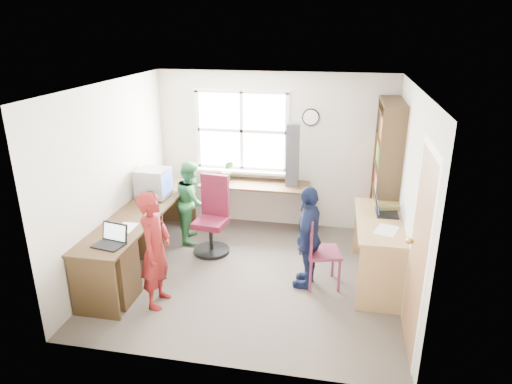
% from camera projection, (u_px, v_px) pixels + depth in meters
% --- Properties ---
extents(room, '(3.64, 3.44, 2.44)m').
position_uv_depth(room, '(255.00, 183.00, 5.55)').
color(room, '#433C35').
rests_on(room, ground).
extents(l_desk, '(2.38, 2.95, 0.75)m').
position_uv_depth(l_desk, '(145.00, 244.00, 5.70)').
color(l_desk, '#432F1A').
rests_on(l_desk, ground).
extents(right_desk, '(0.69, 1.45, 0.83)m').
position_uv_depth(right_desk, '(383.00, 237.00, 5.55)').
color(right_desk, tan).
rests_on(right_desk, ground).
extents(bookshelf, '(0.30, 1.02, 2.10)m').
position_uv_depth(bookshelf, '(385.00, 180.00, 6.34)').
color(bookshelf, '#432F1A').
rests_on(bookshelf, ground).
extents(swivel_chair, '(0.56, 0.56, 1.10)m').
position_uv_depth(swivel_chair, '(213.00, 220.00, 6.38)').
color(swivel_chair, black).
rests_on(swivel_chair, ground).
extents(wooden_chair, '(0.49, 0.49, 0.92)m').
position_uv_depth(wooden_chair, '(317.00, 248.00, 5.50)').
color(wooden_chair, maroon).
rests_on(wooden_chair, ground).
extents(crt_monitor, '(0.44, 0.39, 0.41)m').
position_uv_depth(crt_monitor, '(153.00, 183.00, 6.36)').
color(crt_monitor, '#97989B').
rests_on(crt_monitor, l_desk).
extents(laptop_left, '(0.37, 0.33, 0.22)m').
position_uv_depth(laptop_left, '(111.00, 240.00, 5.04)').
color(laptop_left, black).
rests_on(laptop_left, l_desk).
extents(laptop_right, '(0.31, 0.37, 0.25)m').
position_uv_depth(laptop_right, '(383.00, 209.00, 5.65)').
color(laptop_right, black).
rests_on(laptop_right, right_desk).
extents(speaker_a, '(0.10, 0.10, 0.16)m').
position_uv_depth(speaker_a, '(150.00, 198.00, 6.17)').
color(speaker_a, black).
rests_on(speaker_a, l_desk).
extents(speaker_b, '(0.09, 0.09, 0.18)m').
position_uv_depth(speaker_b, '(164.00, 187.00, 6.56)').
color(speaker_b, black).
rests_on(speaker_b, l_desk).
extents(cd_tower, '(0.20, 0.18, 0.94)m').
position_uv_depth(cd_tower, '(293.00, 155.00, 6.75)').
color(cd_tower, black).
rests_on(cd_tower, l_desk).
extents(game_box, '(0.40, 0.40, 0.06)m').
position_uv_depth(game_box, '(387.00, 205.00, 5.85)').
color(game_box, red).
rests_on(game_box, right_desk).
extents(paper_a, '(0.21, 0.29, 0.00)m').
position_uv_depth(paper_a, '(126.00, 228.00, 5.46)').
color(paper_a, silver).
rests_on(paper_a, l_desk).
extents(paper_b, '(0.31, 0.37, 0.00)m').
position_uv_depth(paper_b, '(386.00, 230.00, 5.19)').
color(paper_b, silver).
rests_on(paper_b, right_desk).
extents(potted_plant, '(0.20, 0.17, 0.33)m').
position_uv_depth(potted_plant, '(228.00, 171.00, 7.04)').
color(potted_plant, '#307A34').
rests_on(potted_plant, l_desk).
extents(person_red, '(0.33, 0.50, 1.37)m').
position_uv_depth(person_red, '(155.00, 250.00, 5.06)').
color(person_red, maroon).
rests_on(person_red, ground).
extents(person_green, '(0.59, 0.68, 1.21)m').
position_uv_depth(person_green, '(192.00, 201.00, 6.67)').
color(person_green, '#30793E').
rests_on(person_green, ground).
extents(person_navy, '(0.42, 0.79, 1.28)m').
position_uv_depth(person_navy, '(308.00, 237.00, 5.46)').
color(person_navy, '#141C3F').
rests_on(person_navy, ground).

